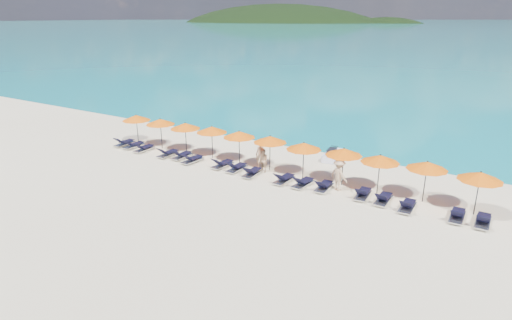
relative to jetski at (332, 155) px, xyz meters
The scene contains 35 objects.
ground 9.19m from the jetski, 105.38° to the right, with size 1400.00×1400.00×0.00m, color beige.
headland_main 612.41m from the jetski, 119.66° to the left, with size 374.00×242.00×126.50m.
headland_small 572.93m from the jetski, 105.46° to the left, with size 162.00×126.00×85.50m.
jetski is the anchor object (origin of this frame).
beachgoer_a 5.21m from the jetski, 128.82° to the right, with size 0.63×0.41×1.73m, color tan.
beachgoer_b 5.36m from the jetski, 120.34° to the right, with size 0.73×0.42×1.51m, color tan.
beachgoer_c 5.45m from the jetski, 64.00° to the right, with size 1.18×0.55×1.83m, color tan.
umbrella_0 14.76m from the jetski, 163.04° to the right, with size 2.10×2.10×2.28m.
umbrella_1 12.47m from the jetski, 159.95° to the right, with size 2.10×2.10×2.28m.
umbrella_2 10.32m from the jetski, 155.42° to the right, with size 2.10×2.10×2.28m.
umbrella_3 8.33m from the jetski, 150.30° to the right, with size 2.10×2.10×2.28m.
umbrella_4 6.55m from the jetski, 139.64° to the right, with size 2.10×2.10×2.28m.
umbrella_5 5.06m from the jetski, 122.14° to the right, with size 2.10×2.10×2.28m.
umbrella_6 4.58m from the jetski, 91.64° to the right, with size 2.10×2.10×2.28m.
umbrella_7 4.96m from the jetski, 60.75° to the right, with size 2.10×2.10×2.28m.
umbrella_8 6.30m from the jetski, 43.79° to the right, with size 2.10×2.10×2.28m.
umbrella_9 8.02m from the jetski, 30.75° to the right, with size 2.10×2.10×2.28m.
umbrella_10 10.29m from the jetski, 24.89° to the right, with size 2.10×2.10×2.28m.
lounger_0 15.42m from the jetski, 160.12° to the right, with size 0.70×1.73×0.66m.
lounger_1 14.47m from the jetski, 158.67° to the right, with size 0.71×1.73×0.66m.
lounger_2 13.38m from the jetski, 155.92° to the right, with size 0.67×1.72×0.66m.
lounger_3 11.32m from the jetski, 151.26° to the right, with size 0.65×1.71×0.66m.
lounger_4 10.25m from the jetski, 149.12° to the right, with size 0.64×1.71×0.66m.
lounger_5 9.44m from the jetski, 143.94° to the right, with size 0.75×1.74×0.66m.
lounger_6 7.52m from the jetski, 135.60° to the right, with size 0.77×1.75×0.66m.
lounger_7 6.79m from the jetski, 128.25° to the right, with size 0.63×1.70×0.66m.
lounger_8 6.27m from the jetski, 117.72° to the right, with size 0.73×1.74×0.66m.
lounger_9 5.54m from the jetski, 97.68° to the right, with size 0.71×1.73×0.66m.
lounger_10 5.45m from the jetski, 85.19° to the right, with size 0.78×1.75×0.66m.
lounger_11 5.55m from the jetski, 72.22° to the right, with size 0.70×1.73×0.66m.
lounger_12 6.47m from the jetski, 53.02° to the right, with size 0.75×1.74×0.66m.
lounger_13 7.26m from the jetski, 46.30° to the right, with size 0.65×1.71×0.66m.
lounger_14 8.35m from the jetski, 41.01° to the right, with size 0.66×1.71×0.66m.
lounger_15 10.11m from the jetski, 31.77° to the right, with size 0.66×1.71×0.66m.
lounger_16 11.05m from the jetski, 28.64° to the right, with size 0.62×1.70×0.66m.
Camera 1 is at (12.65, -17.26, 9.29)m, focal length 30.00 mm.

